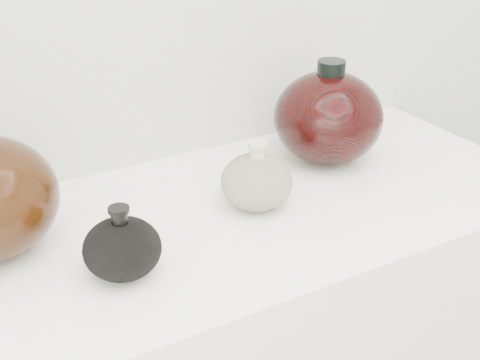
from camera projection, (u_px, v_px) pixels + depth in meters
black_gourd_vase at (122, 248)px, 0.93m from camera, size 0.14×0.14×0.11m
cream_gourd_vase at (257, 181)px, 1.11m from camera, size 0.16×0.16×0.12m
right_round_pot at (328, 117)px, 1.26m from camera, size 0.25×0.25×0.20m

